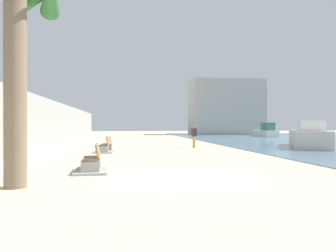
# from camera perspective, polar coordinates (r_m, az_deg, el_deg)

# --- Properties ---
(ground_plane) EXTENTS (120.00, 120.00, 0.00)m
(ground_plane) POSITION_cam_1_polar(r_m,az_deg,el_deg) (28.84, -3.98, -3.05)
(ground_plane) COLOR beige
(seawall) EXTENTS (0.80, 64.00, 3.53)m
(seawall) POSITION_cam_1_polar(r_m,az_deg,el_deg) (29.30, -18.78, 0.45)
(seawall) COLOR #9E9E99
(seawall) RESTS_ON ground
(palm_tree) EXTENTS (2.82, 2.90, 5.75)m
(palm_tree) POSITION_cam_1_polar(r_m,az_deg,el_deg) (10.16, -23.87, 14.86)
(palm_tree) COLOR #7A6651
(palm_tree) RESTS_ON ground
(bench_near) EXTENTS (1.18, 2.14, 0.98)m
(bench_near) POSITION_cam_1_polar(r_m,az_deg,el_deg) (12.45, -12.42, -6.29)
(bench_near) COLOR #9E9E99
(bench_near) RESTS_ON ground
(bench_far) EXTENTS (1.32, 2.21, 0.98)m
(bench_far) POSITION_cam_1_polar(r_m,az_deg,el_deg) (20.92, -10.26, -3.65)
(bench_far) COLOR #9E9E99
(bench_far) RESTS_ON ground
(person_walking) EXTENTS (0.35, 0.45, 1.63)m
(person_walking) POSITION_cam_1_polar(r_m,az_deg,el_deg) (24.67, 4.32, -1.40)
(person_walking) COLOR gold
(person_walking) RESTS_ON ground
(boat_mid_bay) EXTENTS (5.08, 7.91, 1.89)m
(boat_mid_bay) POSITION_cam_1_polar(r_m,az_deg,el_deg) (26.68, 22.17, -1.65)
(boat_mid_bay) COLOR beige
(boat_mid_bay) RESTS_ON water_bay
(boat_far_left) EXTENTS (2.51, 7.00, 1.88)m
(boat_far_left) POSITION_cam_1_polar(r_m,az_deg,el_deg) (49.01, 15.87, -0.86)
(boat_far_left) COLOR white
(boat_far_left) RESTS_ON water_bay
(harbor_building) EXTENTS (12.00, 6.00, 9.16)m
(harbor_building) POSITION_cam_1_polar(r_m,az_deg,el_deg) (59.41, 9.53, 3.05)
(harbor_building) COLOR #ADAAA3
(harbor_building) RESTS_ON ground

